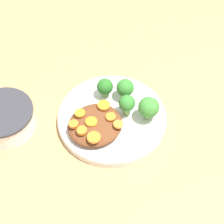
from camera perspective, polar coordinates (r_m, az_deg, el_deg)
The scene contains 16 objects.
ground_plane at distance 0.83m, azimuth -0.00°, elevation -1.37°, with size 4.00×4.00×0.00m, color tan.
plate at distance 0.82m, azimuth -0.00°, elevation -0.89°, with size 0.24×0.24×0.02m.
dip_bowl at distance 0.83m, azimuth -16.16°, elevation -0.83°, with size 0.13×0.13×0.05m.
stew_mound at distance 0.79m, azimuth -2.58°, elevation -1.95°, with size 0.12×0.11×0.03m, color brown.
broccoli_floret_0 at distance 0.79m, azimuth 5.61°, elevation 0.67°, with size 0.05×0.05×0.06m.
broccoli_floret_1 at distance 0.83m, azimuth 2.02°, elevation 3.67°, with size 0.04×0.04×0.05m.
broccoli_floret_2 at distance 0.83m, azimuth -1.08°, elevation 3.84°, with size 0.04×0.04×0.05m.
broccoli_floret_3 at distance 0.80m, azimuth 2.30°, elevation 1.24°, with size 0.04×0.04×0.05m.
carrot_slice_0 at distance 0.75m, azimuth -2.79°, elevation -3.88°, with size 0.03×0.03×0.00m, color orange.
carrot_slice_1 at distance 0.78m, azimuth -0.19°, elevation -0.73°, with size 0.02×0.02×0.00m, color orange.
carrot_slice_2 at distance 0.80m, azimuth -1.25°, elevation 1.03°, with size 0.03×0.03×0.01m, color orange.
carrot_slice_3 at distance 0.77m, azimuth -3.18°, elevation -1.49°, with size 0.03×0.03×0.00m, color orange.
carrot_slice_4 at distance 0.79m, azimuth -4.90°, elevation -0.18°, with size 0.02×0.02×0.00m, color orange.
carrot_slice_5 at distance 0.76m, azimuth -4.62°, elevation -2.84°, with size 0.02×0.02×0.01m, color orange.
carrot_slice_6 at distance 0.77m, azimuth -5.88°, elevation -1.85°, with size 0.02×0.02×0.01m, color orange.
carrot_slice_7 at distance 0.77m, azimuth 0.95°, elevation -1.90°, with size 0.02×0.02×0.01m, color orange.
Camera 1 is at (0.28, 0.40, 0.67)m, focal length 60.00 mm.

